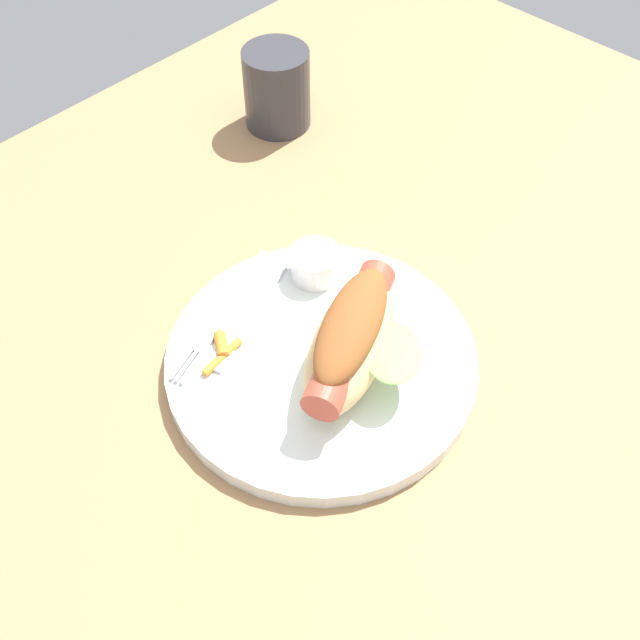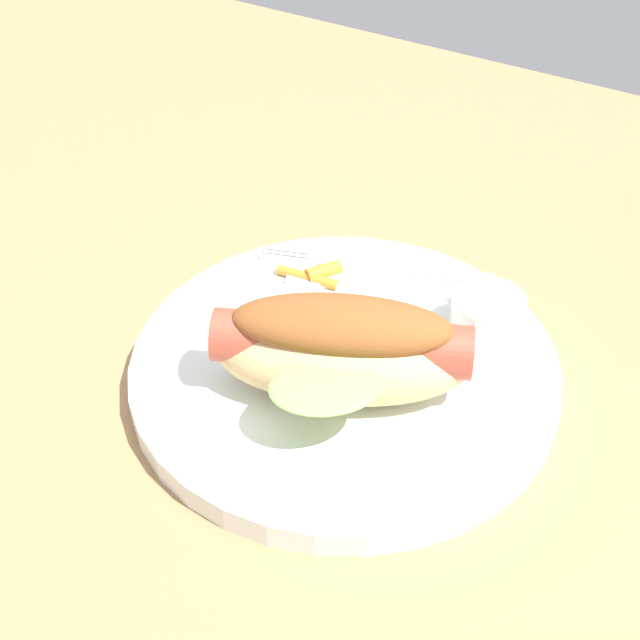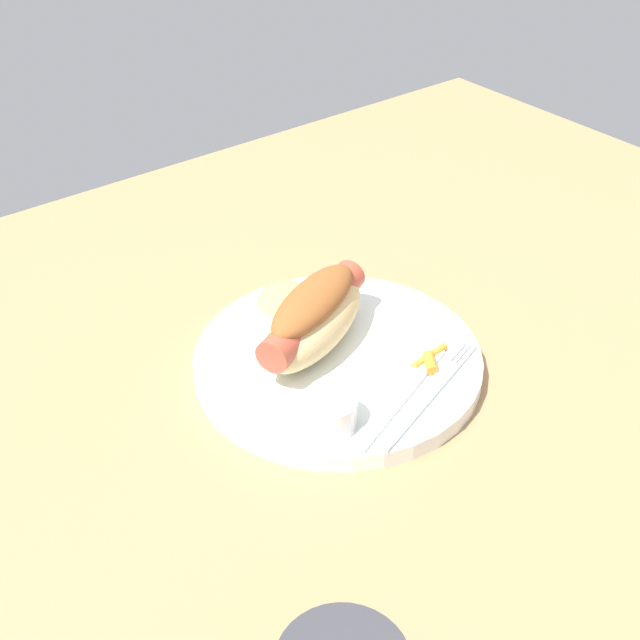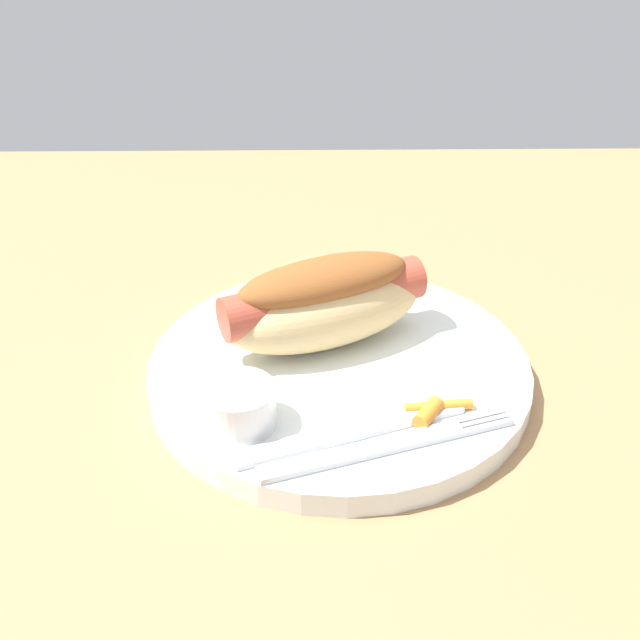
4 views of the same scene
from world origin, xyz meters
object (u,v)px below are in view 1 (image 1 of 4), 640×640
Objects in this scene: drinking_cup at (277,88)px; hot_dog at (352,339)px; sauce_ramekin at (315,264)px; plate at (321,361)px; carrot_garnish at (222,350)px; fork at (227,311)px; knife at (253,308)px.

hot_dog is at bearing 55.15° from drinking_cup.
plate is at bearing 46.79° from sauce_ramekin.
sauce_ramekin is at bearing -177.04° from carrot_garnish.
hot_dog is 11.98cm from fork.
drinking_cup is at bearing -126.76° from sauce_ramekin.
carrot_garnish is (4.93, 1.63, 0.24)cm from knife.
drinking_cup is at bearing -142.26° from carrot_garnish.
drinking_cup is (-26.17, -20.26, 2.24)cm from carrot_garnish.
hot_dog is (-0.99, 2.28, 4.03)cm from plate.
hot_dog is 10.75cm from carrot_garnish.
carrot_garnish is (11.48, 0.59, -0.89)cm from sauce_ramekin.
knife is at bearing -86.67° from plate.
sauce_ramekin is at bearing 145.98° from fork.
drinking_cup is at bearing -159.01° from knife.
knife is at bearing -161.67° from carrot_garnish.
knife is (6.55, -1.04, -1.13)cm from sauce_ramekin.
fork reaches higher than plate.
knife is at bearing 41.24° from drinking_cup.
knife is (-1.76, 1.31, -0.02)cm from fork.
carrot_garnish is at bearing -75.83° from hot_dog.
carrot_garnish reaches higher than fork.
sauce_ramekin is at bearing 53.24° from drinking_cup.
hot_dog is 34.67cm from drinking_cup.
plate is at bearing 132.25° from carrot_garnish.
carrot_garnish is at bearing 24.73° from fork.
plate is 9.17cm from sauce_ramekin.
hot_dog reaches higher than carrot_garnish.
sauce_ramekin is 0.52× the size of drinking_cup.
hot_dog reaches higher than knife.
plate is 1.65× the size of hot_dog.
plate is 8.08cm from carrot_garnish.
drinking_cup is (-14.69, -19.66, 1.35)cm from sauce_ramekin.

